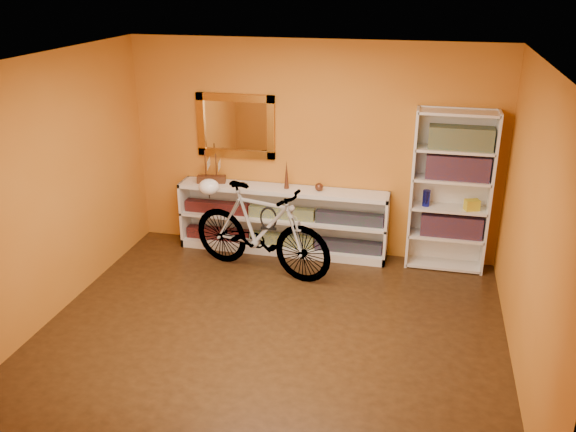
% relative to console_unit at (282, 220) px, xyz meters
% --- Properties ---
extents(floor, '(4.50, 4.00, 0.01)m').
position_rel_console_unit_xyz_m(floor, '(0.33, -1.81, -0.43)').
color(floor, black).
rests_on(floor, ground).
extents(ceiling, '(4.50, 4.00, 0.01)m').
position_rel_console_unit_xyz_m(ceiling, '(0.33, -1.81, 2.18)').
color(ceiling, silver).
rests_on(ceiling, ground).
extents(back_wall, '(4.50, 0.01, 2.60)m').
position_rel_console_unit_xyz_m(back_wall, '(0.33, 0.19, 0.88)').
color(back_wall, '#BB691C').
rests_on(back_wall, ground).
extents(left_wall, '(0.01, 4.00, 2.60)m').
position_rel_console_unit_xyz_m(left_wall, '(-1.92, -1.81, 0.88)').
color(left_wall, '#BB691C').
rests_on(left_wall, ground).
extents(right_wall, '(0.01, 4.00, 2.60)m').
position_rel_console_unit_xyz_m(right_wall, '(2.59, -1.81, 0.88)').
color(right_wall, '#BB691C').
rests_on(right_wall, ground).
extents(gilt_mirror, '(0.98, 0.06, 0.78)m').
position_rel_console_unit_xyz_m(gilt_mirror, '(-0.62, 0.15, 1.12)').
color(gilt_mirror, '#98601B').
rests_on(gilt_mirror, back_wall).
extents(wall_socket, '(0.09, 0.02, 0.09)m').
position_rel_console_unit_xyz_m(wall_socket, '(1.23, 0.17, -0.17)').
color(wall_socket, silver).
rests_on(wall_socket, back_wall).
extents(console_unit, '(2.60, 0.35, 0.85)m').
position_rel_console_unit_xyz_m(console_unit, '(0.00, 0.00, 0.00)').
color(console_unit, silver).
rests_on(console_unit, floor).
extents(cd_row_lower, '(2.50, 0.13, 0.14)m').
position_rel_console_unit_xyz_m(cd_row_lower, '(0.00, -0.02, -0.26)').
color(cd_row_lower, black).
rests_on(cd_row_lower, console_unit).
extents(cd_row_upper, '(2.50, 0.13, 0.14)m').
position_rel_console_unit_xyz_m(cd_row_upper, '(0.00, -0.02, 0.11)').
color(cd_row_upper, navy).
rests_on(cd_row_upper, console_unit).
extents(model_ship, '(0.37, 0.20, 0.42)m').
position_rel_console_unit_xyz_m(model_ship, '(-0.91, 0.00, 0.63)').
color(model_ship, '#3A1E10').
rests_on(model_ship, console_unit).
extents(toy_car, '(0.00, 0.00, 0.00)m').
position_rel_console_unit_xyz_m(toy_car, '(-0.49, 0.00, 0.43)').
color(toy_car, black).
rests_on(toy_car, console_unit).
extents(bronze_ornament, '(0.06, 0.06, 0.35)m').
position_rel_console_unit_xyz_m(bronze_ornament, '(0.06, 0.00, 0.60)').
color(bronze_ornament, '#572E1D').
rests_on(bronze_ornament, console_unit).
extents(decorative_orb, '(0.10, 0.10, 0.10)m').
position_rel_console_unit_xyz_m(decorative_orb, '(0.46, 0.00, 0.47)').
color(decorative_orb, '#572E1D').
rests_on(decorative_orb, console_unit).
extents(bookcase, '(0.90, 0.30, 1.90)m').
position_rel_console_unit_xyz_m(bookcase, '(1.98, 0.03, 0.52)').
color(bookcase, silver).
rests_on(bookcase, floor).
extents(book_row_a, '(0.70, 0.22, 0.26)m').
position_rel_console_unit_xyz_m(book_row_a, '(2.03, 0.03, 0.12)').
color(book_row_a, maroon).
rests_on(book_row_a, bookcase).
extents(book_row_b, '(0.70, 0.22, 0.28)m').
position_rel_console_unit_xyz_m(book_row_b, '(2.03, 0.03, 0.83)').
color(book_row_b, maroon).
rests_on(book_row_b, bookcase).
extents(book_row_c, '(0.70, 0.22, 0.25)m').
position_rel_console_unit_xyz_m(book_row_c, '(2.03, 0.03, 1.16)').
color(book_row_c, '#1C5162').
rests_on(book_row_c, bookcase).
extents(travel_mug, '(0.08, 0.08, 0.19)m').
position_rel_console_unit_xyz_m(travel_mug, '(1.72, 0.01, 0.44)').
color(travel_mug, '#151A95').
rests_on(travel_mug, bookcase).
extents(red_tin, '(0.16, 0.16, 0.20)m').
position_rel_console_unit_xyz_m(red_tin, '(1.78, 0.06, 1.14)').
color(red_tin, maroon).
rests_on(red_tin, bookcase).
extents(yellow_bag, '(0.19, 0.15, 0.12)m').
position_rel_console_unit_xyz_m(yellow_bag, '(2.23, -0.01, 0.40)').
color(yellow_bag, gold).
rests_on(yellow_bag, bookcase).
extents(bicycle, '(0.92, 1.88, 1.07)m').
position_rel_console_unit_xyz_m(bicycle, '(-0.11, -0.59, 0.11)').
color(bicycle, silver).
rests_on(bicycle, floor).
extents(helmet, '(0.25, 0.23, 0.19)m').
position_rel_console_unit_xyz_m(helmet, '(-0.79, -0.41, 0.52)').
color(helmet, white).
rests_on(helmet, bicycle).
extents(u_lock, '(0.20, 0.02, 0.20)m').
position_rel_console_unit_xyz_m(u_lock, '(-0.01, -0.62, 0.27)').
color(u_lock, black).
rests_on(u_lock, bicycle).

